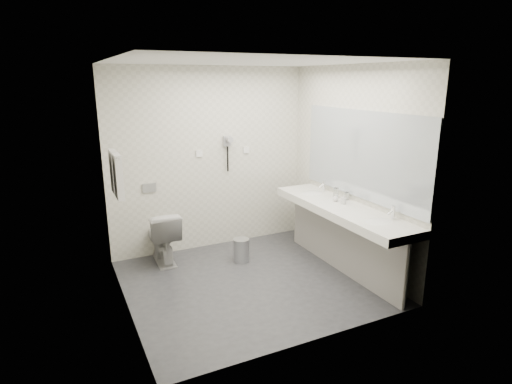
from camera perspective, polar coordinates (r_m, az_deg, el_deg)
floor at (r=5.11m, az=-0.79°, el=-12.05°), size 2.80×2.80×0.00m
ceiling at (r=4.55m, az=-0.91°, el=17.23°), size 2.80×2.80×0.00m
wall_back at (r=5.85m, az=-6.28°, el=4.35°), size 2.80×0.00×2.80m
wall_front at (r=3.58m, az=8.04°, el=-2.58°), size 2.80×0.00×2.80m
wall_left at (r=4.29m, az=-18.03°, el=-0.23°), size 0.00×2.60×2.60m
wall_right at (r=5.40m, az=12.73°, el=3.18°), size 0.00×2.60×2.60m
vanity_counter at (r=5.20m, az=11.44°, el=-2.34°), size 0.55×2.20×0.10m
vanity_panel at (r=5.35m, az=11.42°, el=-6.65°), size 0.03×2.15×0.75m
vanity_post_near at (r=4.66m, az=19.56°, el=-10.61°), size 0.06×0.06×0.75m
vanity_post_far at (r=6.17m, az=5.81°, el=-3.48°), size 0.06×0.06×0.75m
mirror at (r=5.21m, az=14.10°, el=4.90°), size 0.02×2.20×1.05m
basin_near at (r=4.72m, az=16.23°, el=-4.01°), size 0.40×0.31×0.05m
basin_far at (r=5.69m, az=7.52°, el=-0.28°), size 0.40×0.31×0.05m
faucet_near at (r=4.82m, az=18.04°, el=-2.63°), size 0.04×0.04×0.15m
faucet_far at (r=5.78m, az=9.17°, el=0.81°), size 0.04×0.04×0.15m
soap_bottle_a at (r=5.24m, az=11.75°, el=-0.97°), size 0.07×0.07×0.12m
soap_bottle_b at (r=5.34m, az=10.72°, el=-0.76°), size 0.10×0.10×0.09m
glass_left at (r=5.43m, az=12.17°, el=-0.53°), size 0.06×0.06×0.10m
glass_right at (r=5.52m, az=10.75°, el=-0.09°), size 0.08×0.08×0.12m
toilet at (r=5.64m, az=-12.52°, el=-5.87°), size 0.41×0.70×0.70m
flush_plate at (r=5.68m, az=-14.23°, el=0.54°), size 0.18×0.02×0.12m
pedal_bin at (r=5.59m, az=-2.00°, el=-7.92°), size 0.22×0.22×0.30m
bin_lid at (r=5.53m, az=-2.02°, el=-6.43°), size 0.21×0.21×0.02m
towel_rail at (r=4.77m, az=-18.71°, el=4.89°), size 0.02×0.62×0.02m
towel_near at (r=4.67m, az=-18.13°, el=1.99°), size 0.07×0.24×0.48m
towel_far at (r=4.95m, az=-18.60°, el=2.63°), size 0.07×0.24×0.48m
dryer_cradle at (r=5.87m, az=-3.94°, el=6.91°), size 0.10×0.04×0.14m
dryer_barrel at (r=5.80m, az=-3.69°, el=7.12°), size 0.08×0.14×0.08m
dryer_cord at (r=5.90m, az=-3.84°, el=4.49°), size 0.02×0.02×0.35m
switch_plate_a at (r=5.77m, az=-7.68°, el=5.17°), size 0.09×0.02×0.09m
switch_plate_b at (r=6.03m, az=-1.33°, el=5.71°), size 0.09×0.02×0.09m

